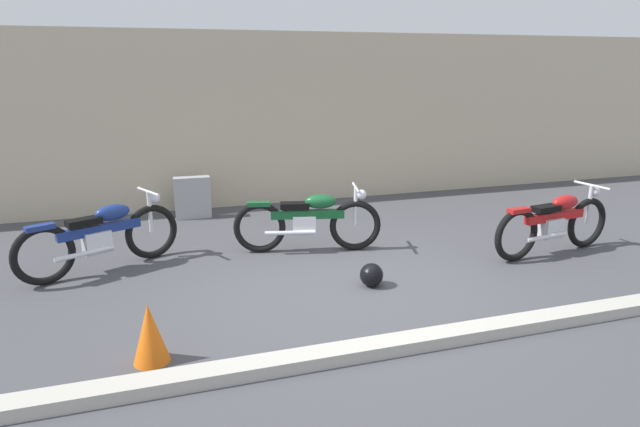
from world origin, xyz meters
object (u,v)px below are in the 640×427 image
at_px(stone_marker, 193,198).
at_px(motorcycle_red, 555,223).
at_px(helmet, 371,275).
at_px(motorcycle_green, 309,221).
at_px(motorcycle_blue, 102,236).
at_px(traffic_cone, 150,333).

height_order(stone_marker, motorcycle_red, motorcycle_red).
bearing_deg(helmet, stone_marker, 115.67).
distance_m(motorcycle_green, motorcycle_red, 3.39).
relative_size(motorcycle_blue, motorcycle_red, 0.94).
xyz_separation_m(traffic_cone, motorcycle_red, (5.37, 1.30, 0.17)).
bearing_deg(stone_marker, traffic_cone, -99.18).
height_order(traffic_cone, motorcycle_blue, motorcycle_blue).
bearing_deg(helmet, motorcycle_blue, 153.62).
xyz_separation_m(motorcycle_blue, motorcycle_red, (5.91, -1.21, -0.01)).
bearing_deg(motorcycle_red, traffic_cone, -174.44).
distance_m(stone_marker, motorcycle_green, 2.66).
relative_size(stone_marker, motorcycle_blue, 0.37).
bearing_deg(motorcycle_red, motorcycle_blue, 160.43).
bearing_deg(stone_marker, helmet, -64.33).
bearing_deg(motorcycle_blue, helmet, -51.86).
height_order(stone_marker, traffic_cone, stone_marker).
bearing_deg(motorcycle_red, motorcycle_green, 152.79).
xyz_separation_m(motorcycle_green, motorcycle_red, (3.20, -1.11, 0.00)).
xyz_separation_m(stone_marker, helmet, (1.76, -3.67, -0.22)).
bearing_deg(traffic_cone, helmet, 21.40).
distance_m(stone_marker, helmet, 4.08).
xyz_separation_m(stone_marker, motorcycle_green, (1.41, -2.25, 0.09)).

